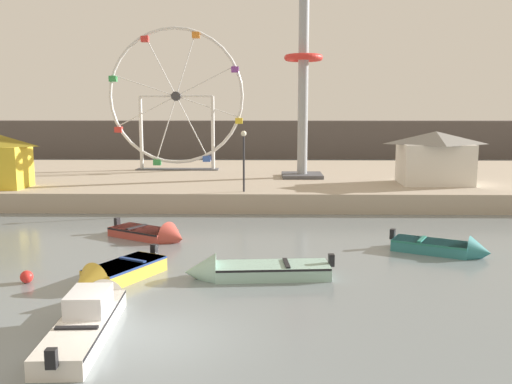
# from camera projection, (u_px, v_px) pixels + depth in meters

# --- Properties ---
(ground_plane) EXTENTS (240.00, 240.00, 0.00)m
(ground_plane) POSITION_uv_depth(u_px,v_px,m) (152.00, 340.00, 14.51)
(ground_plane) COLOR slate
(quay_promenade) EXTENTS (110.00, 20.00, 1.14)m
(quay_promenade) POSITION_uv_depth(u_px,v_px,m) (226.00, 181.00, 41.24)
(quay_promenade) COLOR tan
(quay_promenade) RESTS_ON ground_plane
(distant_town_skyline) EXTENTS (140.00, 3.00, 4.40)m
(distant_town_skyline) POSITION_uv_depth(u_px,v_px,m) (241.00, 139.00, 65.33)
(distant_town_skyline) COLOR #564C47
(distant_town_skyline) RESTS_ON ground_plane
(motorboat_white_red_stripe) EXTENTS (1.56, 6.31, 1.45)m
(motorboat_white_red_stripe) POSITION_uv_depth(u_px,v_px,m) (93.00, 312.00, 15.54)
(motorboat_white_red_stripe) COLOR silver
(motorboat_white_red_stripe) RESTS_ON ground_plane
(motorboat_mustard_yellow) EXTENTS (2.99, 3.96, 1.31)m
(motorboat_mustard_yellow) POSITION_uv_depth(u_px,v_px,m) (112.00, 275.00, 19.15)
(motorboat_mustard_yellow) COLOR gold
(motorboat_mustard_yellow) RESTS_ON ground_plane
(motorboat_faded_red) EXTENTS (4.12, 3.26, 1.38)m
(motorboat_faded_red) POSITION_uv_depth(u_px,v_px,m) (156.00, 235.00, 25.44)
(motorboat_faded_red) COLOR #B24238
(motorboat_faded_red) RESTS_ON ground_plane
(motorboat_teal_painted) EXTENTS (4.04, 2.95, 1.26)m
(motorboat_teal_painted) POSITION_uv_depth(u_px,v_px,m) (448.00, 248.00, 22.89)
(motorboat_teal_painted) COLOR teal
(motorboat_teal_painted) RESTS_ON ground_plane
(motorboat_seafoam) EXTENTS (5.40, 1.75, 1.32)m
(motorboat_seafoam) POSITION_uv_depth(u_px,v_px,m) (246.00, 271.00, 19.73)
(motorboat_seafoam) COLOR #93BCAD
(motorboat_seafoam) RESTS_ON ground_plane
(ferris_wheel_white_frame) EXTENTS (10.42, 1.20, 10.90)m
(ferris_wheel_white_frame) POSITION_uv_depth(u_px,v_px,m) (176.00, 99.00, 42.55)
(ferris_wheel_white_frame) COLOR silver
(ferris_wheel_white_frame) RESTS_ON quay_promenade
(drop_tower_steel_tower) EXTENTS (2.80, 2.80, 14.80)m
(drop_tower_steel_tower) POSITION_uv_depth(u_px,v_px,m) (303.00, 80.00, 37.86)
(drop_tower_steel_tower) COLOR #999EA3
(drop_tower_steel_tower) RESTS_ON quay_promenade
(carnival_booth_white_ticket) EXTENTS (4.86, 3.64, 3.35)m
(carnival_booth_white_ticket) POSITION_uv_depth(u_px,v_px,m) (435.00, 157.00, 35.21)
(carnival_booth_white_ticket) COLOR silver
(carnival_booth_white_ticket) RESTS_ON quay_promenade
(promenade_lamp_near) EXTENTS (0.32, 0.32, 3.53)m
(promenade_lamp_near) POSITION_uv_depth(u_px,v_px,m) (244.00, 152.00, 31.88)
(promenade_lamp_near) COLOR #2D2D33
(promenade_lamp_near) RESTS_ON quay_promenade
(mooring_buoy_orange) EXTENTS (0.44, 0.44, 0.44)m
(mooring_buoy_orange) POSITION_uv_depth(u_px,v_px,m) (27.00, 277.00, 19.15)
(mooring_buoy_orange) COLOR red
(mooring_buoy_orange) RESTS_ON ground_plane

